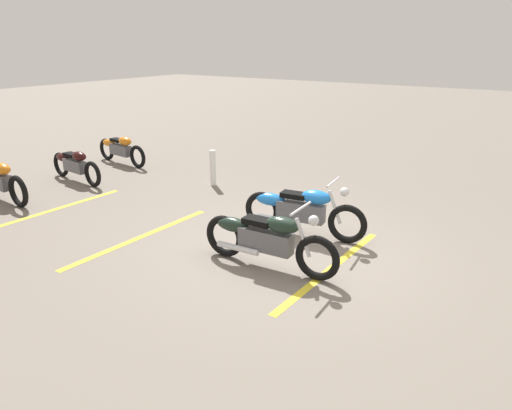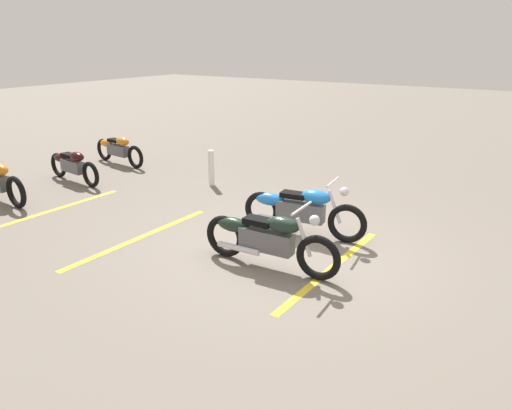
% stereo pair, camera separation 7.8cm
% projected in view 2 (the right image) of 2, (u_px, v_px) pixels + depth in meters
% --- Properties ---
extents(ground_plane, '(60.00, 60.00, 0.00)m').
position_uv_depth(ground_plane, '(294.00, 251.00, 7.71)').
color(ground_plane, slate).
extents(motorcycle_bright_foreground, '(2.23, 0.66, 1.04)m').
position_uv_depth(motorcycle_bright_foreground, '(300.00, 209.00, 8.25)').
color(motorcycle_bright_foreground, black).
rests_on(motorcycle_bright_foreground, ground).
extents(motorcycle_dark_foreground, '(2.23, 0.62, 1.04)m').
position_uv_depth(motorcycle_dark_foreground, '(266.00, 238.00, 7.06)').
color(motorcycle_dark_foreground, black).
rests_on(motorcycle_dark_foreground, ground).
extents(motorcycle_row_far_left, '(2.02, 0.38, 0.76)m').
position_uv_depth(motorcycle_row_far_left, '(118.00, 149.00, 13.02)').
color(motorcycle_row_far_left, black).
rests_on(motorcycle_row_far_left, ground).
extents(motorcycle_row_left, '(2.00, 0.37, 0.75)m').
position_uv_depth(motorcycle_row_left, '(72.00, 165.00, 11.39)').
color(motorcycle_row_left, black).
rests_on(motorcycle_row_left, ground).
extents(bollard_post, '(0.14, 0.14, 0.83)m').
position_uv_depth(bollard_post, '(211.00, 168.00, 11.09)').
color(bollard_post, white).
rests_on(bollard_post, ground).
extents(parking_stripe_near, '(0.20, 3.20, 0.01)m').
position_uv_depth(parking_stripe_near, '(332.00, 268.00, 7.15)').
color(parking_stripe_near, yellow).
rests_on(parking_stripe_near, ground).
extents(parking_stripe_mid, '(0.20, 3.20, 0.01)m').
position_uv_depth(parking_stripe_mid, '(140.00, 238.00, 8.24)').
color(parking_stripe_mid, yellow).
rests_on(parking_stripe_mid, ground).
extents(parking_stripe_far, '(0.20, 3.20, 0.01)m').
position_uv_depth(parking_stripe_far, '(51.00, 211.00, 9.53)').
color(parking_stripe_far, yellow).
rests_on(parking_stripe_far, ground).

